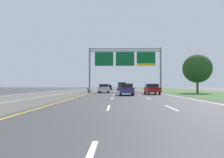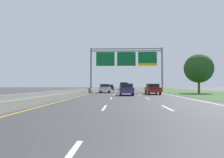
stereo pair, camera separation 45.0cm
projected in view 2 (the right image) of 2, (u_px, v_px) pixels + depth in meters
ground_plane at (126, 93)px, 36.90m from camera, size 220.00×220.00×0.00m
lane_striping at (126, 93)px, 36.44m from camera, size 11.96×106.00×0.01m
grass_verge_right at (207, 93)px, 36.33m from camera, size 14.00×110.00×0.02m
median_barrier_concrete at (88, 91)px, 37.18m from camera, size 0.60×110.00×0.85m
overhead_sign_gantry at (126, 61)px, 43.47m from camera, size 15.06×0.42×9.14m
pickup_truck_grey at (123, 86)px, 63.39m from camera, size 2.16×5.46×2.20m
car_black_left_lane_sedan at (111, 87)px, 61.50m from camera, size 1.94×4.45×1.57m
car_white_left_lane_sedan at (105, 88)px, 39.22m from camera, size 1.88×4.42×1.57m
car_red_right_lane_sedan at (153, 89)px, 31.28m from camera, size 1.89×4.43×1.57m
car_darkgreen_centre_lane_suv at (124, 86)px, 55.03m from camera, size 2.02×4.75×2.11m
car_blue_centre_lane_sedan at (127, 89)px, 28.41m from camera, size 1.82×4.40×1.57m
roadside_tree_mid at (199, 68)px, 36.13m from camera, size 4.94×4.94×6.71m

